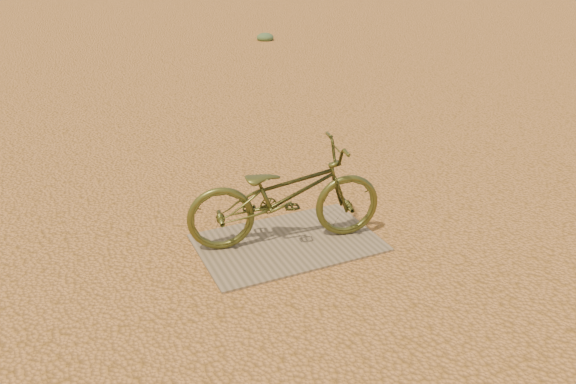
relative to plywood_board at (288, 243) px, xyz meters
name	(u,v)px	position (x,y,z in m)	size (l,w,h in m)	color
ground	(281,253)	(-0.13, -0.13, -0.01)	(120.00, 120.00, 0.00)	#BF7B44
plywood_board	(288,243)	(0.00, 0.00, 0.00)	(1.66, 1.06, 0.02)	#7F6A53
bicycle	(285,195)	(-0.01, 0.04, 0.48)	(0.63, 1.80, 0.95)	#474A1E
kale_b	(265,40)	(4.21, 10.76, -0.01)	(0.48, 0.48, 0.26)	#4A6A44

